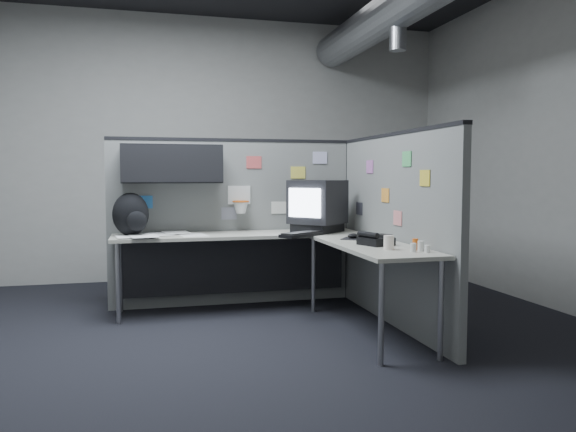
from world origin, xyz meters
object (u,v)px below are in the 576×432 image
object	(u,v)px
desk	(271,249)
phone	(375,240)
keyboard	(301,234)
backpack	(131,215)
monitor	(317,205)

from	to	relation	value
desk	phone	size ratio (longest dim) A/B	8.21
keyboard	phone	size ratio (longest dim) A/B	1.60
phone	backpack	size ratio (longest dim) A/B	0.73
desk	keyboard	bearing A→B (deg)	-23.10
desk	backpack	world-z (taller)	backpack
keyboard	backpack	distance (m)	1.53
desk	phone	bearing A→B (deg)	-53.56
monitor	phone	bearing A→B (deg)	-79.49
keyboard	phone	world-z (taller)	phone
monitor	keyboard	distance (m)	0.48
monitor	backpack	world-z (taller)	monitor
desk	monitor	distance (m)	0.67
keyboard	phone	xyz separation A→B (m)	(0.38, -0.75, 0.02)
keyboard	phone	distance (m)	0.85
monitor	backpack	xyz separation A→B (m)	(-1.72, 0.07, -0.07)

